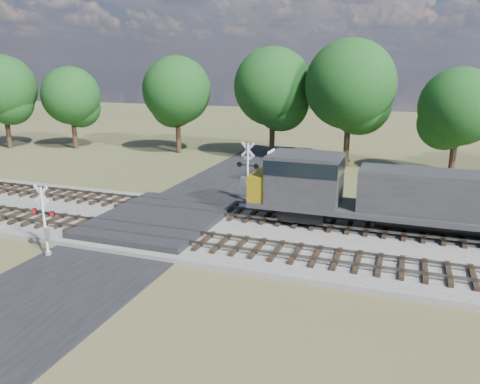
% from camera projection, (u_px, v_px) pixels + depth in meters
% --- Properties ---
extents(ground, '(160.00, 160.00, 0.00)m').
position_uv_depth(ground, '(157.00, 227.00, 28.06)').
color(ground, '#454E29').
rests_on(ground, ground).
extents(ballast_bed, '(140.00, 10.00, 0.30)m').
position_uv_depth(ballast_bed, '(324.00, 243.00, 25.23)').
color(ballast_bed, gray).
rests_on(ballast_bed, ground).
extents(road, '(7.00, 60.00, 0.08)m').
position_uv_depth(road, '(156.00, 227.00, 28.05)').
color(road, black).
rests_on(road, ground).
extents(crossing_panel, '(7.00, 9.00, 0.62)m').
position_uv_depth(crossing_panel, '(160.00, 220.00, 28.43)').
color(crossing_panel, '#262628').
rests_on(crossing_panel, ground).
extents(track_near, '(140.00, 2.60, 0.33)m').
position_uv_depth(track_near, '(189.00, 238.00, 25.12)').
color(track_near, black).
rests_on(track_near, ballast_bed).
extents(track_far, '(140.00, 2.60, 0.33)m').
position_uv_depth(track_far, '(223.00, 212.00, 29.66)').
color(track_far, black).
rests_on(track_far, ballast_bed).
extents(crossing_signal_near, '(1.52, 0.33, 3.76)m').
position_uv_depth(crossing_signal_near, '(46.00, 227.00, 23.42)').
color(crossing_signal_near, silver).
rests_on(crossing_signal_near, ground).
extents(crossing_signal_far, '(1.72, 0.49, 4.32)m').
position_uv_depth(crossing_signal_far, '(247.00, 177.00, 32.82)').
color(crossing_signal_far, silver).
rests_on(crossing_signal_far, ground).
extents(equipment_shed, '(5.00, 5.00, 2.77)m').
position_uv_depth(equipment_shed, '(307.00, 171.00, 36.51)').
color(equipment_shed, '#46271E').
rests_on(equipment_shed, ground).
extents(treeline, '(83.57, 11.98, 11.83)m').
position_uv_depth(treeline, '(336.00, 94.00, 42.91)').
color(treeline, black).
rests_on(treeline, ground).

